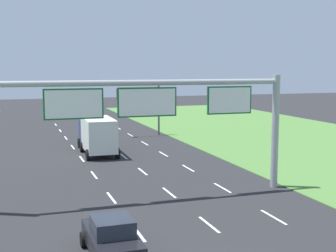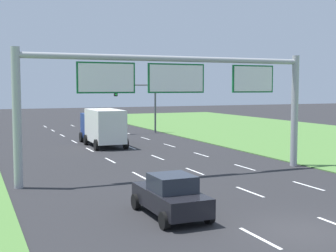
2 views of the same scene
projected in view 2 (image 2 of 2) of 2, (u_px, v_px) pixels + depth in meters
ground_plane at (302, 232)px, 16.28m from camera, size 200.00×200.00×0.00m
lane_dashes_inner_left at (123, 167)px, 29.36m from camera, size 0.14×68.40×0.01m
lane_dashes_inner_right at (174, 164)px, 30.72m from camera, size 0.14×68.40×0.01m
lane_dashes_slip at (221, 160)px, 32.08m from camera, size 0.14×68.40×0.01m
car_lead_silver at (171, 196)px, 18.15m from camera, size 2.04×4.11×1.67m
box_truck at (102, 126)px, 40.06m from camera, size 2.78×7.41×3.15m
sign_gantry at (175, 88)px, 26.20m from camera, size 17.24×0.44×7.00m
traffic_light_mast at (139, 98)px, 50.53m from camera, size 4.76×0.49×5.60m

